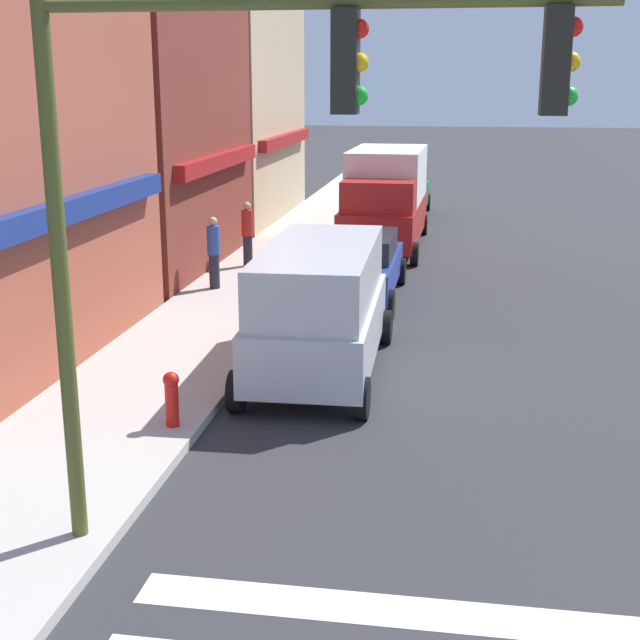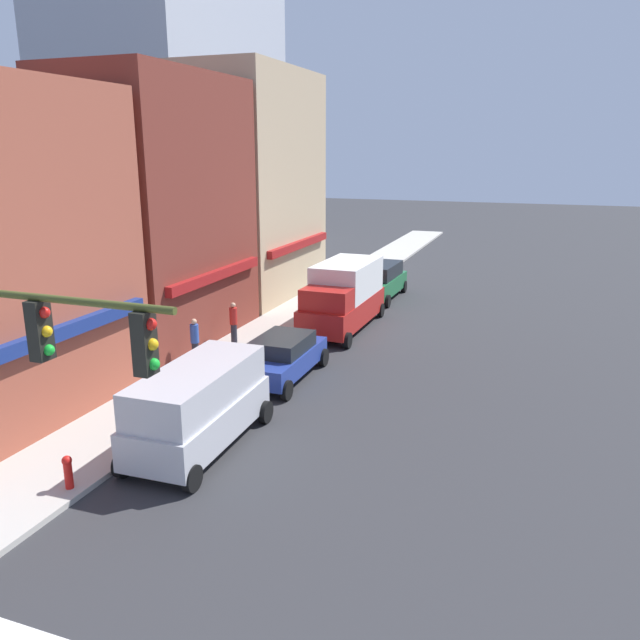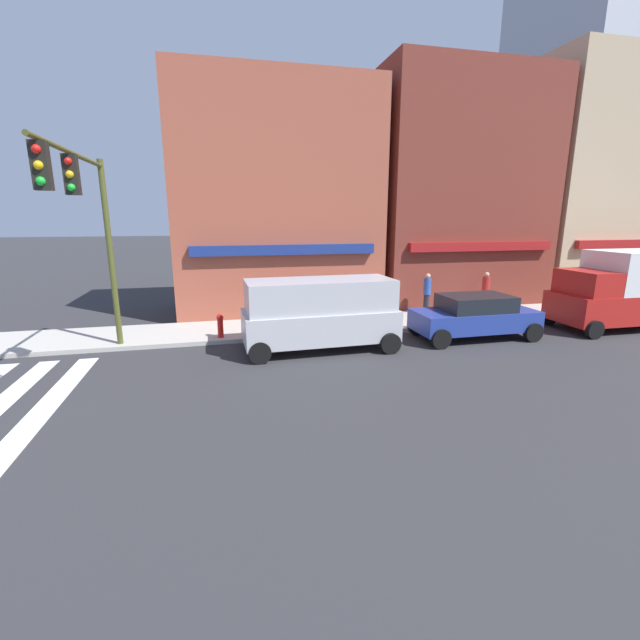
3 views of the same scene
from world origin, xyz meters
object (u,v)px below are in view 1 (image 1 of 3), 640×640
at_px(suv_green, 401,190).
at_px(pedestrian_blue_shirt, 214,251).
at_px(van_silver, 320,304).
at_px(fire_hydrant, 172,396).
at_px(traffic_signal, 249,157).
at_px(box_truck_red, 386,197).
at_px(sedan_blue, 358,265).
at_px(pedestrian_red_jacket, 247,233).

xyz_separation_m(suv_green, pedestrian_blue_shirt, (-13.52, 3.56, 0.04)).
relative_size(van_silver, fire_hydrant, 5.99).
height_order(traffic_signal, van_silver, traffic_signal).
height_order(box_truck_red, fire_hydrant, box_truck_red).
bearing_deg(fire_hydrant, van_silver, -27.93).
height_order(van_silver, suv_green, van_silver).
bearing_deg(van_silver, sedan_blue, -1.39).
distance_m(box_truck_red, pedestrian_blue_shirt, 7.91).
distance_m(traffic_signal, pedestrian_blue_shirt, 13.22).
bearing_deg(suv_green, pedestrian_red_jacket, 164.15).
xyz_separation_m(pedestrian_blue_shirt, pedestrian_red_jacket, (2.77, -0.17, 0.00)).
xyz_separation_m(van_silver, fire_hydrant, (-3.21, 1.70, -0.67)).
height_order(sedan_blue, suv_green, suv_green).
distance_m(pedestrian_red_jacket, fire_hydrant, 11.77).
bearing_deg(box_truck_red, traffic_signal, -177.98).
relative_size(pedestrian_red_jacket, fire_hydrant, 2.10).
xyz_separation_m(van_silver, suv_green, (19.19, 0.00, -0.25)).
bearing_deg(van_silver, fire_hydrant, 150.68).
bearing_deg(pedestrian_red_jacket, fire_hydrant, 8.41).
xyz_separation_m(box_truck_red, pedestrian_blue_shirt, (-7.04, 3.56, -0.51)).
xyz_separation_m(traffic_signal, sedan_blue, (12.24, 0.36, -3.56)).
bearing_deg(sedan_blue, van_silver, 179.93).
bearing_deg(fire_hydrant, traffic_signal, -148.06).
xyz_separation_m(traffic_signal, suv_green, (25.70, 0.36, -3.37)).
height_order(sedan_blue, pedestrian_red_jacket, pedestrian_red_jacket).
bearing_deg(fire_hydrant, box_truck_red, -6.10).
relative_size(suv_green, pedestrian_red_jacket, 2.69).
height_order(suv_green, pedestrian_red_jacket, suv_green).
distance_m(traffic_signal, suv_green, 25.92).
bearing_deg(pedestrian_blue_shirt, traffic_signal, -167.97).
height_order(van_silver, fire_hydrant, van_silver).
relative_size(suv_green, fire_hydrant, 5.65).
height_order(traffic_signal, sedan_blue, traffic_signal).
relative_size(traffic_signal, fire_hydrant, 7.15).
bearing_deg(pedestrian_blue_shirt, suv_green, -20.58).
xyz_separation_m(traffic_signal, van_silver, (6.51, 0.36, -3.12)).
bearing_deg(pedestrian_blue_shirt, sedan_blue, -94.77).
bearing_deg(suv_green, box_truck_red, -178.33).
bearing_deg(traffic_signal, box_truck_red, 1.07).
bearing_deg(fire_hydrant, pedestrian_red_jacket, 8.28).
xyz_separation_m(box_truck_red, fire_hydrant, (-15.91, 1.70, -0.97)).
distance_m(pedestrian_blue_shirt, pedestrian_red_jacket, 2.78).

